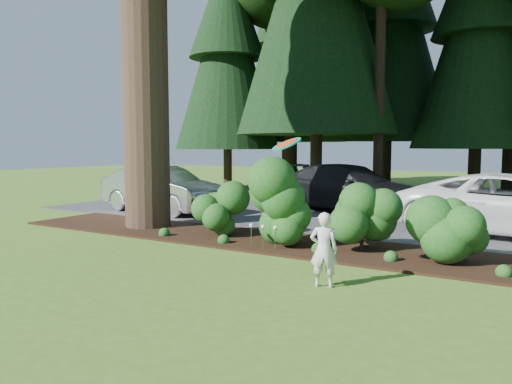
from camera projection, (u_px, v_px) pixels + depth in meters
ground at (208, 277)px, 8.61m from camera, size 80.00×80.00×0.00m
mulch_bed at (293, 244)px, 11.37m from camera, size 16.00×2.50×0.05m
driveway at (358, 221)px, 14.99m from camera, size 22.00×6.00×0.03m
shrub_row at (323, 213)px, 10.81m from camera, size 6.53×1.60×1.61m
lily_cluster at (263, 228)px, 10.76m from camera, size 0.69×0.09×0.57m
car_silver_wagon at (162, 189)px, 16.82m from camera, size 4.83×2.11×1.55m
car_dark_suv at (350, 188)px, 17.03m from camera, size 5.85×3.26×1.60m
child at (324, 250)px, 7.96m from camera, size 0.51×0.42×1.21m
frisbee at (287, 144)px, 8.23m from camera, size 0.54×0.49×0.31m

